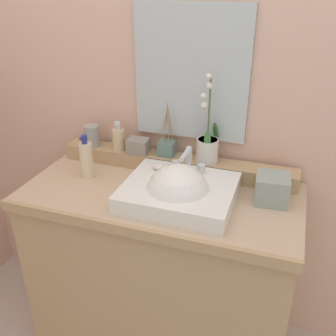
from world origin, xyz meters
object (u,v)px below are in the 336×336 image
soap_bar (159,167)px  tumbler_cup (92,136)px  sink_basin (178,194)px  soap_dispenser (118,139)px  reed_diffuser (167,147)px  lotion_bottle (86,159)px  tissue_box (272,189)px  trinket_box (138,146)px  potted_plant (207,145)px

soap_bar → tumbler_cup: (-0.39, 0.14, 0.04)m
sink_basin → tumbler_cup: size_ratio=4.29×
soap_dispenser → tumbler_cup: 0.14m
tumbler_cup → reed_diffuser: size_ratio=0.41×
lotion_bottle → tissue_box: size_ratio=1.53×
sink_basin → lotion_bottle: lotion_bottle is taller
lotion_bottle → tissue_box: 0.80m
sink_basin → trinket_box: bearing=138.1°
soap_bar → tissue_box: bearing=1.6°
sink_basin → reed_diffuser: 0.31m
soap_bar → tumbler_cup: size_ratio=0.69×
reed_diffuser → trinket_box: reed_diffuser is taller
tumbler_cup → lotion_bottle: (0.06, -0.17, -0.04)m
soap_dispenser → soap_bar: bearing=-27.9°
tumbler_cup → tissue_box: tumbler_cup is taller
trinket_box → reed_diffuser: bearing=6.3°
reed_diffuser → trinket_box: 0.14m
reed_diffuser → soap_bar: bearing=-83.2°
soap_bar → tumbler_cup: 0.42m
reed_diffuser → tumbler_cup: bearing=-177.5°
tumbler_cup → trinket_box: (0.24, -0.01, -0.02)m
tumbler_cup → sink_basin: bearing=-25.8°
reed_diffuser → lotion_bottle: bearing=-148.6°
potted_plant → tumbler_cup: (-0.56, -0.00, -0.03)m
sink_basin → soap_bar: sink_basin is taller
sink_basin → tissue_box: bearing=19.8°
soap_bar → tumbler_cup: tumbler_cup is taller
reed_diffuser → lotion_bottle: 0.36m
potted_plant → reed_diffuser: 0.19m
soap_bar → reed_diffuser: reed_diffuser is taller
lotion_bottle → trinket_box: bearing=43.4°
sink_basin → lotion_bottle: (-0.45, 0.08, 0.05)m
potted_plant → lotion_bottle: 0.53m
reed_diffuser → lotion_bottle: size_ratio=1.24×
soap_bar → tissue_box: tissue_box is taller
potted_plant → tissue_box: 0.34m
soap_bar → potted_plant: size_ratio=0.18×
soap_bar → tissue_box: 0.47m
soap_bar → lotion_bottle: 0.33m
trinket_box → lotion_bottle: lotion_bottle is taller
soap_bar → lotion_bottle: lotion_bottle is taller
potted_plant → tumbler_cup: size_ratio=3.89×
soap_dispenser → trinket_box: 0.10m
soap_dispenser → reed_diffuser: reed_diffuser is taller
trinket_box → tissue_box: trinket_box is taller
soap_bar → trinket_box: trinket_box is taller
tumbler_cup → trinket_box: tumbler_cup is taller
potted_plant → trinket_box: (-0.32, -0.01, -0.04)m
soap_bar → lotion_bottle: (-0.33, -0.04, 0.00)m
sink_basin → tissue_box: (0.35, 0.13, 0.02)m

